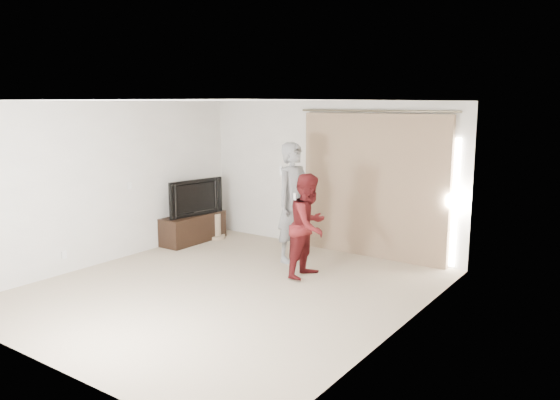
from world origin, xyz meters
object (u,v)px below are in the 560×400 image
(tv_console, at_px, (193,228))
(tv, at_px, (192,197))
(person_man, at_px, (294,202))
(person_woman, at_px, (309,226))

(tv_console, xyz_separation_m, tv, (0.00, 0.00, 0.59))
(tv_console, xyz_separation_m, person_man, (2.23, 0.04, 0.72))
(person_man, bearing_deg, person_woman, -40.94)
(tv_console, height_order, person_woman, person_woman)
(tv_console, distance_m, tv, 0.59)
(tv_console, bearing_deg, person_woman, -10.14)
(tv, bearing_deg, person_woman, -90.75)
(tv, bearing_deg, tv_console, 0.00)
(person_woman, bearing_deg, person_man, 139.06)
(person_man, xyz_separation_m, person_woman, (0.64, -0.55, -0.20))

